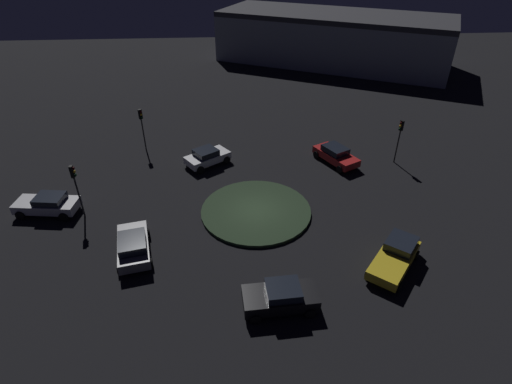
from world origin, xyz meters
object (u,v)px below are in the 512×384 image
object	(u,v)px
car_grey	(133,245)
traffic_light_northeast	(142,122)
car_silver	(48,204)
car_white	(207,157)
store_building	(333,38)
car_red	(336,155)
traffic_light_southeast	(400,133)
traffic_light_north	(75,181)
car_yellow	(395,256)
car_black	(281,297)

from	to	relation	value
car_grey	traffic_light_northeast	size ratio (longest dim) A/B	1.11
traffic_light_northeast	car_silver	bearing A→B (deg)	-72.32
car_white	store_building	world-z (taller)	store_building
car_red	traffic_light_southeast	bearing A→B (deg)	57.98
car_white	traffic_light_northeast	size ratio (longest dim) A/B	1.04
traffic_light_north	store_building	distance (m)	46.46
car_red	car_silver	bearing A→B (deg)	-103.47
car_grey	traffic_light_north	bearing A→B (deg)	32.31
car_silver	traffic_light_northeast	world-z (taller)	traffic_light_northeast
car_white	store_building	bearing A→B (deg)	24.59
car_yellow	traffic_light_northeast	bearing A→B (deg)	-93.90
car_grey	car_black	xyz separation A→B (m)	(-4.87, -8.87, -0.01)
car_white	traffic_light_north	distance (m)	11.45
car_black	traffic_light_northeast	distance (m)	22.29
car_red	car_silver	xyz separation A→B (m)	(-6.02, 22.85, -0.00)
car_grey	traffic_light_southeast	size ratio (longest dim) A/B	1.13
car_yellow	car_silver	bearing A→B (deg)	-67.73
car_grey	car_white	world-z (taller)	car_grey
traffic_light_southeast	traffic_light_northeast	distance (m)	22.92
car_red	traffic_light_northeast	world-z (taller)	traffic_light_northeast
store_building	car_silver	bearing A→B (deg)	78.82
car_red	car_white	bearing A→B (deg)	-120.47
car_yellow	traffic_light_southeast	distance (m)	13.87
car_red	store_building	xyz separation A→B (m)	(31.30, -6.74, 2.80)
car_white	store_building	size ratio (longest dim) A/B	0.12
traffic_light_north	traffic_light_southeast	bearing A→B (deg)	15.83
car_white	car_red	bearing A→B (deg)	-37.20
car_white	traffic_light_northeast	xyz separation A→B (m)	(3.16, 5.89, 2.12)
car_grey	car_silver	xyz separation A→B (m)	(5.10, 7.10, -0.01)
car_red	car_silver	world-z (taller)	car_red
car_grey	traffic_light_northeast	world-z (taller)	traffic_light_northeast
car_grey	car_silver	distance (m)	8.74
car_white	car_grey	bearing A→B (deg)	-145.56
store_building	car_grey	bearing A→B (deg)	89.30
car_white	traffic_light_northeast	world-z (taller)	traffic_light_northeast
car_grey	traffic_light_north	world-z (taller)	traffic_light_north
car_silver	car_black	distance (m)	18.83
car_black	car_white	distance (m)	17.05
car_red	store_building	bearing A→B (deg)	139.63
car_grey	car_yellow	world-z (taller)	car_grey
car_red	traffic_light_southeast	xyz separation A→B (m)	(-0.35, -5.29, 2.08)
traffic_light_southeast	traffic_light_northeast	size ratio (longest dim) A/B	0.99
car_white	car_silver	bearing A→B (deg)	174.50
car_yellow	car_red	world-z (taller)	car_red
car_black	car_white	world-z (taller)	car_black
car_yellow	car_silver	world-z (taller)	car_silver
car_white	traffic_light_northeast	distance (m)	7.01
car_silver	car_white	xyz separation A→B (m)	(6.47, -11.45, -0.00)
car_black	traffic_light_northeast	size ratio (longest dim) A/B	1.04
car_yellow	traffic_light_southeast	bearing A→B (deg)	-160.66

